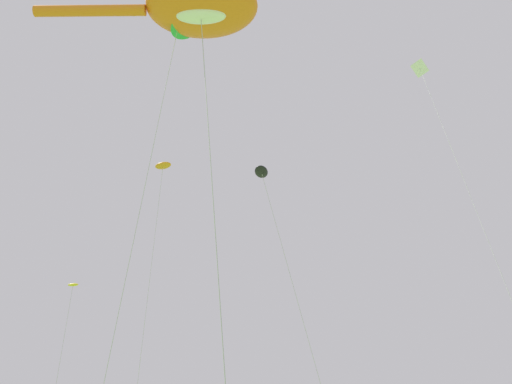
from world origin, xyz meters
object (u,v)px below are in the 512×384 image
at_px(big_show_kite, 197,7).
at_px(small_kite_streamer_purple, 262,176).
at_px(small_kite_triangle_green, 163,170).
at_px(small_kite_stunt_black, 180,17).
at_px(small_kite_box_yellow, 71,295).
at_px(small_kite_delta_white, 430,94).

height_order(big_show_kite, small_kite_streamer_purple, big_show_kite).
bearing_deg(small_kite_triangle_green, small_kite_stunt_black, 126.68).
relative_size(small_kite_box_yellow, small_kite_triangle_green, 0.66).
bearing_deg(small_kite_streamer_purple, small_kite_triangle_green, 62.70).
bearing_deg(small_kite_delta_white, big_show_kite, 177.78).
relative_size(big_show_kite, small_kite_triangle_green, 0.89).
distance_m(big_show_kite, small_kite_stunt_black, 0.97).
bearing_deg(small_kite_delta_white, small_kite_box_yellow, 119.67).
height_order(big_show_kite, small_kite_delta_white, small_kite_delta_white).
bearing_deg(big_show_kite, small_kite_triangle_green, 104.67).
distance_m(small_kite_stunt_black, small_kite_streamer_purple, 8.84).
bearing_deg(small_kite_stunt_black, small_kite_triangle_green, 10.10).
height_order(small_kite_box_yellow, small_kite_stunt_black, small_kite_stunt_black).
bearing_deg(small_kite_streamer_purple, small_kite_delta_white, -86.55).
distance_m(small_kite_triangle_green, small_kite_stunt_black, 13.09).
distance_m(small_kite_delta_white, small_kite_streamer_purple, 9.33).
xyz_separation_m(big_show_kite, small_kite_triangle_green, (8.14, 11.05, 2.29)).
bearing_deg(small_kite_streamer_purple, small_kite_stunt_black, 170.83).
distance_m(small_kite_delta_white, small_kite_stunt_black, 13.65).
bearing_deg(big_show_kite, small_kite_streamer_purple, 75.94).
relative_size(small_kite_box_yellow, small_kite_stunt_black, 0.73).
relative_size(small_kite_delta_white, small_kite_streamer_purple, 1.39).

